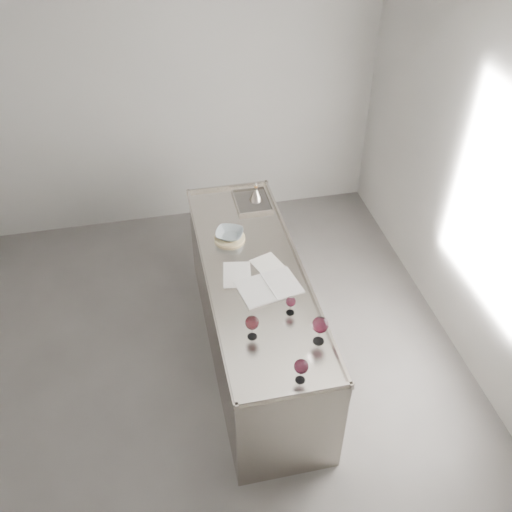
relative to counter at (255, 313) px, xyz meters
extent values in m
cube|color=#514E4C|center=(-0.50, -0.30, -0.48)|extent=(4.50, 5.00, 0.02)
cube|color=silver|center=(-0.50, -0.30, 2.34)|extent=(4.50, 5.00, 0.02)
cube|color=#9E9C99|center=(-0.50, 2.21, 0.93)|extent=(4.50, 0.02, 2.80)
cube|color=#9E9C99|center=(1.76, -0.30, 0.93)|extent=(0.02, 5.00, 2.80)
cube|color=#9D968D|center=(0.00, 0.00, -0.01)|extent=(0.75, 2.40, 0.92)
cube|color=#9D968D|center=(0.00, 0.00, 0.46)|extent=(0.77, 2.42, 0.02)
cube|color=#9D968D|center=(0.00, -1.19, 0.48)|extent=(0.77, 0.02, 0.03)
cube|color=#9D968D|center=(0.00, 1.19, 0.48)|extent=(0.77, 0.02, 0.03)
cube|color=#9D968D|center=(-0.37, 0.00, 0.48)|extent=(0.02, 2.42, 0.03)
cube|color=#9D968D|center=(0.36, 0.00, 0.48)|extent=(0.02, 2.42, 0.03)
cube|color=#595654|center=(0.17, 0.92, 0.46)|extent=(0.30, 0.38, 0.01)
cylinder|color=white|center=(-0.16, -0.66, 0.47)|extent=(0.07, 0.07, 0.00)
cylinder|color=white|center=(-0.16, -0.66, 0.52)|extent=(0.01, 0.01, 0.09)
ellipsoid|color=white|center=(-0.16, -0.66, 0.61)|extent=(0.10, 0.10, 0.10)
cylinder|color=#34070B|center=(-0.16, -0.66, 0.58)|extent=(0.07, 0.07, 0.02)
cylinder|color=white|center=(0.07, -1.08, 0.47)|extent=(0.06, 0.06, 0.00)
cylinder|color=white|center=(0.07, -1.08, 0.52)|extent=(0.01, 0.01, 0.09)
ellipsoid|color=white|center=(0.07, -1.08, 0.60)|extent=(0.09, 0.09, 0.10)
cylinder|color=#350714|center=(0.07, -1.08, 0.58)|extent=(0.07, 0.07, 0.02)
cylinder|color=white|center=(0.27, -0.79, 0.47)|extent=(0.08, 0.08, 0.00)
cylinder|color=white|center=(0.27, -0.79, 0.53)|extent=(0.01, 0.01, 0.11)
ellipsoid|color=white|center=(0.27, -0.79, 0.63)|extent=(0.11, 0.11, 0.12)
cylinder|color=#3D0816|center=(0.27, -0.79, 0.60)|extent=(0.08, 0.08, 0.02)
cylinder|color=white|center=(0.16, -0.49, 0.47)|extent=(0.06, 0.06, 0.00)
cylinder|color=white|center=(0.16, -0.49, 0.51)|extent=(0.01, 0.01, 0.07)
ellipsoid|color=white|center=(0.16, -0.49, 0.58)|extent=(0.07, 0.07, 0.08)
cylinder|color=#380714|center=(0.16, -0.49, 0.56)|extent=(0.05, 0.05, 0.02)
cube|color=white|center=(-0.05, -0.23, 0.47)|extent=(0.28, 0.35, 0.01)
cube|color=white|center=(0.18, -0.18, 0.47)|extent=(0.28, 0.35, 0.01)
cylinder|color=white|center=(0.07, -0.21, 0.48)|extent=(0.07, 0.31, 0.01)
cube|color=silver|center=(0.13, 0.02, 0.47)|extent=(0.29, 0.35, 0.00)
cube|color=silver|center=(-0.14, -0.02, 0.47)|extent=(0.26, 0.33, 0.00)
cylinder|color=beige|center=(-0.12, 0.44, 0.48)|extent=(0.27, 0.27, 0.02)
imported|color=gray|center=(-0.12, 0.44, 0.52)|extent=(0.29, 0.29, 0.06)
cone|color=#9D968C|center=(0.22, 0.95, 0.52)|extent=(0.13, 0.13, 0.11)
cylinder|color=#9D968C|center=(0.22, 0.95, 0.59)|extent=(0.02, 0.02, 0.03)
cylinder|color=#9E5F2B|center=(0.22, 0.95, 0.61)|extent=(0.03, 0.03, 0.01)
cone|color=#9D968C|center=(0.22, 0.95, 0.64)|extent=(0.02, 0.02, 0.04)
camera|label=1|loc=(-0.68, -3.23, 3.39)|focal=40.00mm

